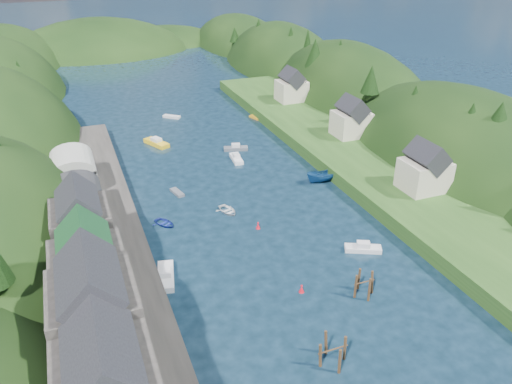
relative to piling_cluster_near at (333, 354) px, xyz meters
name	(u,v)px	position (x,y,z in m)	size (l,w,h in m)	color
ground	(215,162)	(3.99, 53.81, -1.26)	(600.00, 600.00, 0.00)	black
hillside_right	(346,129)	(48.99, 78.81, -8.68)	(36.00, 245.56, 48.00)	black
far_hills	(130,73)	(5.21, 177.82, -12.06)	(103.00, 68.00, 44.00)	black
hill_trees	(196,86)	(5.02, 69.23, 9.93)	(89.03, 146.54, 12.38)	black
quay_left	(106,270)	(-20.01, 23.81, -0.26)	(12.00, 110.00, 2.00)	#2D2B28
terrace_left_grass	(49,280)	(-27.01, 23.81, -0.01)	(12.00, 110.00, 2.50)	#234719
quayside_buildings	(93,300)	(-22.01, 10.20, 5.82)	(8.00, 35.84, 12.90)	#2D2B28
boat_sheds	(75,183)	(-22.01, 42.81, 4.01)	(7.00, 21.00, 7.50)	#2D2D30
terrace_right	(353,157)	(28.99, 43.81, -0.06)	(16.00, 120.00, 2.40)	#234719
right_bank_cottages	(346,119)	(31.99, 52.14, 4.58)	(9.00, 59.24, 8.41)	beige
piling_cluster_near	(333,354)	(0.00, 0.00, 0.00)	(3.42, 3.17, 3.66)	#382314
piling_cluster_far	(364,286)	(9.00, 8.34, 0.07)	(2.84, 2.69, 3.80)	#382314
channel_buoy_near	(302,289)	(2.14, 11.56, -0.78)	(0.70, 0.70, 1.10)	red
channel_buoy_far	(258,226)	(2.70, 27.67, -0.78)	(0.70, 0.70, 1.10)	red
moored_boats	(256,228)	(2.05, 26.77, -0.55)	(37.15, 95.57, 2.40)	#555B62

